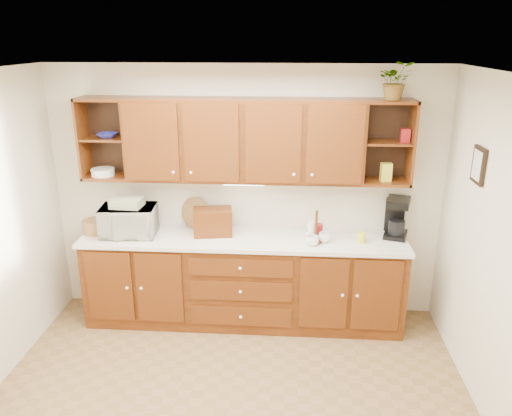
# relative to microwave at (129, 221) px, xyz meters

# --- Properties ---
(ceiling) EXTENTS (4.00, 4.00, 0.00)m
(ceiling) POSITION_rel_microwave_xyz_m (1.15, -1.43, 1.51)
(ceiling) COLOR white
(ceiling) RESTS_ON back_wall
(back_wall) EXTENTS (4.00, 0.00, 4.00)m
(back_wall) POSITION_rel_microwave_xyz_m (1.15, 0.32, 0.21)
(back_wall) COLOR beige
(back_wall) RESTS_ON floor
(base_cabinets) EXTENTS (3.20, 0.60, 0.90)m
(base_cabinets) POSITION_rel_microwave_xyz_m (1.15, 0.02, -0.64)
(base_cabinets) COLOR #3D1806
(base_cabinets) RESTS_ON floor
(countertop) EXTENTS (3.24, 0.64, 0.04)m
(countertop) POSITION_rel_microwave_xyz_m (1.15, 0.01, -0.17)
(countertop) COLOR white
(countertop) RESTS_ON base_cabinets
(upper_cabinets) EXTENTS (3.20, 0.33, 0.80)m
(upper_cabinets) POSITION_rel_microwave_xyz_m (1.16, 0.16, 0.80)
(upper_cabinets) COLOR #3D1806
(upper_cabinets) RESTS_ON back_wall
(undercabinet_light) EXTENTS (0.40, 0.05, 0.02)m
(undercabinet_light) POSITION_rel_microwave_xyz_m (1.15, 0.11, 0.38)
(undercabinet_light) COLOR white
(undercabinet_light) RESTS_ON upper_cabinets
(framed_picture) EXTENTS (0.03, 0.24, 0.30)m
(framed_picture) POSITION_rel_microwave_xyz_m (3.13, -0.53, 0.76)
(framed_picture) COLOR black
(framed_picture) RESTS_ON right_wall
(wicker_basket) EXTENTS (0.26, 0.26, 0.13)m
(wicker_basket) POSITION_rel_microwave_xyz_m (-0.37, 0.04, -0.08)
(wicker_basket) COLOR olive
(wicker_basket) RESTS_ON countertop
(microwave) EXTENTS (0.57, 0.41, 0.30)m
(microwave) POSITION_rel_microwave_xyz_m (0.00, 0.00, 0.00)
(microwave) COLOR beige
(microwave) RESTS_ON countertop
(towel_stack) EXTENTS (0.31, 0.24, 0.09)m
(towel_stack) POSITION_rel_microwave_xyz_m (0.00, 0.00, 0.19)
(towel_stack) COLOR #EDD46F
(towel_stack) RESTS_ON microwave
(wine_bottle) EXTENTS (0.08, 0.08, 0.29)m
(wine_bottle) POSITION_rel_microwave_xyz_m (0.06, 0.09, -0.00)
(wine_bottle) COLOR black
(wine_bottle) RESTS_ON countertop
(woven_tray) EXTENTS (0.34, 0.21, 0.33)m
(woven_tray) POSITION_rel_microwave_xyz_m (0.63, 0.24, -0.14)
(woven_tray) COLOR olive
(woven_tray) RESTS_ON countertop
(bread_box) EXTENTS (0.42, 0.30, 0.27)m
(bread_box) POSITION_rel_microwave_xyz_m (0.84, 0.07, -0.01)
(bread_box) COLOR #3D1806
(bread_box) RESTS_ON countertop
(mug_tree) EXTENTS (0.28, 0.29, 0.33)m
(mug_tree) POSITION_rel_microwave_xyz_m (1.87, -0.07, -0.10)
(mug_tree) COLOR #3D1806
(mug_tree) RESTS_ON countertop
(canister_red) EXTENTS (0.11, 0.11, 0.13)m
(canister_red) POSITION_rel_microwave_xyz_m (1.89, 0.07, -0.08)
(canister_red) COLOR maroon
(canister_red) RESTS_ON countertop
(canister_white) EXTENTS (0.08, 0.08, 0.18)m
(canister_white) POSITION_rel_microwave_xyz_m (1.83, -0.00, -0.06)
(canister_white) COLOR white
(canister_white) RESTS_ON countertop
(canister_yellow) EXTENTS (0.11, 0.11, 0.10)m
(canister_yellow) POSITION_rel_microwave_xyz_m (2.31, -0.04, -0.10)
(canister_yellow) COLOR gold
(canister_yellow) RESTS_ON countertop
(coffee_maker) EXTENTS (0.28, 0.33, 0.40)m
(coffee_maker) POSITION_rel_microwave_xyz_m (2.67, 0.16, 0.04)
(coffee_maker) COLOR black
(coffee_maker) RESTS_ON countertop
(bowl_stack) EXTENTS (0.20, 0.20, 0.05)m
(bowl_stack) POSITION_rel_microwave_xyz_m (-0.18, 0.14, 0.83)
(bowl_stack) COLOR navy
(bowl_stack) RESTS_ON upper_cabinets
(plate_stack) EXTENTS (0.25, 0.25, 0.07)m
(plate_stack) POSITION_rel_microwave_xyz_m (-0.27, 0.13, 0.47)
(plate_stack) COLOR white
(plate_stack) RESTS_ON upper_cabinets
(pantry_box_yellow) EXTENTS (0.11, 0.09, 0.18)m
(pantry_box_yellow) POSITION_rel_microwave_xyz_m (2.52, 0.12, 0.52)
(pantry_box_yellow) COLOR gold
(pantry_box_yellow) RESTS_ON upper_cabinets
(pantry_box_red) EXTENTS (0.09, 0.08, 0.13)m
(pantry_box_red) POSITION_rel_microwave_xyz_m (2.67, 0.14, 0.87)
(pantry_box_red) COLOR maroon
(pantry_box_red) RESTS_ON upper_cabinets
(potted_plant) EXTENTS (0.31, 0.27, 0.34)m
(potted_plant) POSITION_rel_microwave_xyz_m (2.53, 0.09, 1.37)
(potted_plant) COLOR #999999
(potted_plant) RESTS_ON upper_cabinets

